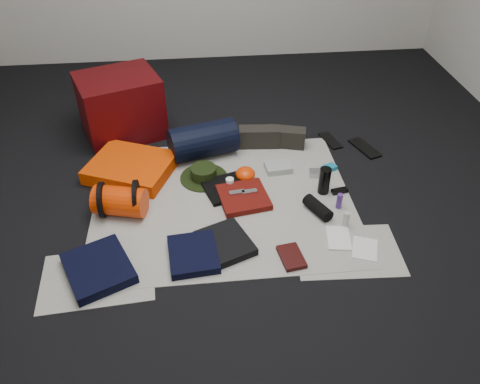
{
  "coord_description": "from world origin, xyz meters",
  "views": [
    {
      "loc": [
        -0.13,
        -2.24,
        1.88
      ],
      "look_at": [
        0.1,
        -0.04,
        0.1
      ],
      "focal_mm": 35.0,
      "sensor_mm": 36.0,
      "label": 1
    }
  ],
  "objects": [
    {
      "name": "hiking_boot_right",
      "position": [
        0.5,
        0.58,
        0.08
      ],
      "size": [
        0.29,
        0.17,
        0.14
      ],
      "primitive_type": "cube",
      "rotation": [
        0.0,
        0.0,
        -0.26
      ],
      "color": "black",
      "rests_on": "newspaper_mat"
    },
    {
      "name": "energy_bar_b",
      "position": [
        0.17,
        0.02,
        0.05
      ],
      "size": [
        0.1,
        0.05,
        0.01
      ],
      "primitive_type": "cube",
      "rotation": [
        0.0,
        0.0,
        0.14
      ],
      "color": "#AEADB2",
      "rests_on": "red_shirt"
    },
    {
      "name": "paperback_book",
      "position": [
        0.33,
        -0.53,
        0.02
      ],
      "size": [
        0.15,
        0.2,
        0.03
      ],
      "primitive_type": "cube",
      "rotation": [
        0.0,
        0.0,
        0.16
      ],
      "color": "black",
      "rests_on": "newspaper_mat"
    },
    {
      "name": "sunglasses",
      "position": [
        0.74,
        0.0,
        0.02
      ],
      "size": [
        0.11,
        0.06,
        0.03
      ],
      "primitive_type": "cube",
      "rotation": [
        0.0,
        0.0,
        0.19
      ],
      "color": "black",
      "rests_on": "newspaper_mat"
    },
    {
      "name": "compact_camera",
      "position": [
        0.64,
        0.19,
        0.03
      ],
      "size": [
        0.11,
        0.07,
        0.04
      ],
      "primitive_type": "cube",
      "rotation": [
        0.0,
        0.0,
        -0.1
      ],
      "color": "#AEADB2",
      "rests_on": "newspaper_mat"
    },
    {
      "name": "water_bottle",
      "position": [
        0.64,
        0.02,
        0.1
      ],
      "size": [
        0.07,
        0.07,
        0.18
      ],
      "primitive_type": "cylinder",
      "rotation": [
        0.0,
        0.0,
        -0.03
      ],
      "color": "black",
      "rests_on": "newspaper_mat"
    },
    {
      "name": "red_shirt",
      "position": [
        0.13,
        -0.0,
        0.03
      ],
      "size": [
        0.34,
        0.34,
        0.04
      ],
      "primitive_type": "cube",
      "rotation": [
        0.0,
        0.0,
        0.17
      ],
      "color": "#560E09",
      "rests_on": "newspaper_mat"
    },
    {
      "name": "trousers_charcoal",
      "position": [
        -0.02,
        -0.4,
        0.03
      ],
      "size": [
        0.35,
        0.37,
        0.05
      ],
      "primitive_type": "cube",
      "rotation": [
        0.0,
        0.0,
        0.39
      ],
      "color": "black",
      "rests_on": "newspaper_mat"
    },
    {
      "name": "sleeping_pad",
      "position": [
        -0.59,
        0.35,
        0.05
      ],
      "size": [
        0.64,
        0.59,
        0.09
      ],
      "primitive_type": "cube",
      "rotation": [
        0.0,
        0.0,
        -0.4
      ],
      "color": "#EA4002",
      "rests_on": "newspaper_mat"
    },
    {
      "name": "newspaper_mat",
      "position": [
        0.0,
        0.0,
        0.0
      ],
      "size": [
        1.6,
        1.3,
        0.01
      ],
      "primitive_type": "cube",
      "color": "#BAB9AC",
      "rests_on": "floor"
    },
    {
      "name": "toiletry_clear",
      "position": [
        0.69,
        -0.31,
        0.06
      ],
      "size": [
        0.04,
        0.04,
        0.1
      ],
      "primitive_type": "cylinder",
      "rotation": [
        0.0,
        0.0,
        0.33
      ],
      "color": "#A0A5A1",
      "rests_on": "newspaper_mat"
    },
    {
      "name": "sack_strap_left",
      "position": [
        -0.72,
        -0.05,
        0.11
      ],
      "size": [
        0.02,
        0.22,
        0.22
      ],
      "primitive_type": "cylinder",
      "rotation": [
        0.0,
        1.57,
        0.0
      ],
      "color": "black",
      "rests_on": "newspaper_mat"
    },
    {
      "name": "first_aid_pouch",
      "position": [
        0.39,
        0.29,
        0.03
      ],
      "size": [
        0.18,
        0.14,
        0.04
      ],
      "primitive_type": "cube",
      "rotation": [
        0.0,
        0.0,
        0.09
      ],
      "color": "gray",
      "rests_on": "newspaper_mat"
    },
    {
      "name": "boonie_brim",
      "position": [
        -0.11,
        0.25,
        0.01
      ],
      "size": [
        0.4,
        0.4,
        0.01
      ],
      "primitive_type": "cylinder",
      "rotation": [
        0.0,
        0.0,
        0.31
      ],
      "color": "black",
      "rests_on": "newspaper_mat"
    },
    {
      "name": "stuff_sack",
      "position": [
        -0.62,
        -0.05,
        0.1
      ],
      "size": [
        0.34,
        0.25,
        0.18
      ],
      "primitive_type": "cylinder",
      "rotation": [
        0.0,
        1.57,
        -0.24
      ],
      "color": "red",
      "rests_on": "newspaper_mat"
    },
    {
      "name": "orange_stuff_sack",
      "position": [
        0.16,
        0.21,
        0.05
      ],
      "size": [
        0.16,
        0.16,
        0.08
      ],
      "primitive_type": "ellipsoid",
      "rotation": [
        0.0,
        0.0,
        -0.27
      ],
      "color": "red",
      "rests_on": "newspaper_mat"
    },
    {
      "name": "cyan_case",
      "position": [
        0.74,
        0.25,
        0.02
      ],
      "size": [
        0.11,
        0.09,
        0.03
      ],
      "primitive_type": "cube",
      "rotation": [
        0.0,
        0.0,
        0.42
      ],
      "color": "#0F7199",
      "rests_on": "newspaper_mat"
    },
    {
      "name": "energy_bar_a",
      "position": [
        0.09,
        0.02,
        0.05
      ],
      "size": [
        0.1,
        0.05,
        0.01
      ],
      "primitive_type": "cube",
      "rotation": [
        0.0,
        0.0,
        0.14
      ],
      "color": "#AEADB2",
      "rests_on": "red_shirt"
    },
    {
      "name": "red_cabinet",
      "position": [
        -0.68,
        0.89,
        0.23
      ],
      "size": [
        0.67,
        0.62,
        0.46
      ],
      "primitive_type": "cube",
      "rotation": [
        0.0,
        0.0,
        0.36
      ],
      "color": "#430407",
      "rests_on": "floor"
    },
    {
      "name": "sack_strap_right",
      "position": [
        -0.52,
        -0.05,
        0.11
      ],
      "size": [
        0.02,
        0.22,
        0.22
      ],
      "primitive_type": "cylinder",
      "rotation": [
        0.0,
        1.57,
        0.0
      ],
      "color": "black",
      "rests_on": "newspaper_mat"
    },
    {
      "name": "trousers_navy_b",
      "position": [
        -0.2,
        -0.46,
        0.03
      ],
      "size": [
        0.29,
        0.32,
        0.05
      ],
      "primitive_type": "cube",
      "rotation": [
        0.0,
        0.0,
        0.09
      ],
      "color": "black",
      "rests_on": "newspaper_mat"
    },
    {
      "name": "flip_flop_right",
      "position": [
        1.06,
        0.48,
        0.01
      ],
      "size": [
        0.19,
        0.29,
        0.02
      ],
      "primitive_type": "cube",
      "rotation": [
        0.0,
        0.0,
        0.35
      ],
      "color": "black",
      "rests_on": "floor"
    },
    {
      "name": "trousers_navy_a",
      "position": [
        -0.7,
        -0.52,
        0.03
      ],
      "size": [
        0.43,
        0.45,
        0.06
      ],
      "primitive_type": "cube",
      "rotation": [
        0.0,
        0.0,
        0.43
      ],
      "color": "black",
      "rests_on": "newspaper_mat"
    },
    {
      "name": "map_booklet",
      "position": [
        0.63,
        -0.4,
        0.01
      ],
      "size": [
        0.16,
        0.21,
        0.01
      ],
      "primitive_type": "cube",
      "rotation": [
        0.0,
        0.0,
        -0.15
      ],
      "color": "silver",
      "rests_on": "newspaper_mat"
    },
    {
      "name": "flip_flop_left",
      "position": [
        0.84,
        0.61,
        0.01
      ],
      "size": [
        0.14,
        0.24,
        0.01
      ],
      "primitive_type": "cube",
      "rotation": [
        0.0,
        0.0,
        0.26
      ],
      "color": "black",
      "rests_on": "floor"
    },
    {
      "name": "toiletry_purple",
      "position": [
        0.7,
        -0.14,
        0.06
      ],
      "size": [
        0.04,
        0.04,
        0.1
      ],
      "primitive_type": "cylinder",
      "rotation": [
        0.0,
        0.0,
        0.17
      ],
      "color": "#4C277F",
      "rests_on": "newspaper_mat"
    },
    {
      "name": "boonie_crown",
      "position": [
        -0.11,
        0.25,
        0.05
      ],
      "size": [
        0.17,
        0.17,
        0.07
      ],
      "primitive_type": "cylinder",
      "color": "black",
      "rests_on": "boonie_brim"
    },
    {
      "name": "navy_duffel",
      "position": [
        -0.1,
        0.52,
        0.13
      ],
      "size": [
        0.51,
        0.35,
        0.24
      ],
      "primitive_type": "cylinder",
      "rotation": [
        0.0,
        1.57,
        0.27
      ],
      "color": "black",
      "rests_on": "newspaper_mat"
    },
    {
      "name": "map_printout",
      "position": [
        0.75,
        -0.5,
        0.01
      ],
      "size": [
        0.19,
        0.21,
        0.01
      ],
      "primitive_type": "cube",
      "rotation": [
        0.0,
        0.0,
        -0.35
      ],
      "color": "silver",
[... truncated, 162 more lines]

